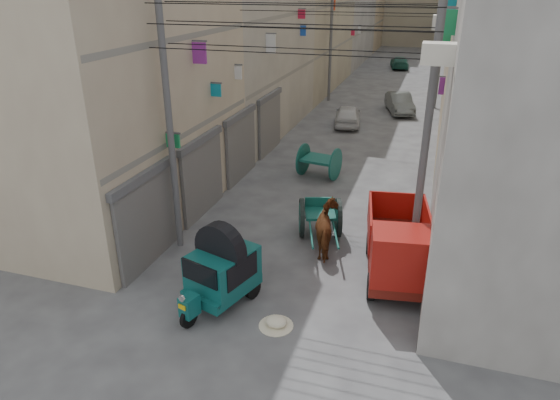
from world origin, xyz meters
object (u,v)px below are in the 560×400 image
at_px(distant_car_grey, 400,103).
at_px(horse, 329,230).
at_px(mini_truck, 399,253).
at_px(distant_car_white, 348,115).
at_px(tonga_cart, 320,217).
at_px(feed_sack, 276,321).
at_px(second_cart, 319,161).
at_px(auto_rickshaw, 221,268).
at_px(distant_car_green, 399,63).

bearing_deg(distant_car_grey, horse, -107.85).
bearing_deg(distant_car_grey, mini_truck, -101.46).
height_order(mini_truck, distant_car_grey, mini_truck).
bearing_deg(distant_car_grey, distant_car_white, -139.25).
bearing_deg(distant_car_white, distant_car_grey, -131.58).
xyz_separation_m(tonga_cart, feed_sack, (0.09, -4.99, -0.54)).
xyz_separation_m(second_cart, feed_sack, (1.38, -10.22, -0.61)).
relative_size(horse, distant_car_white, 0.52).
bearing_deg(mini_truck, auto_rickshaw, -161.49).
distance_m(feed_sack, distant_car_grey, 22.97).
bearing_deg(distant_car_white, horse, 89.42).
distance_m(auto_rickshaw, second_cart, 9.68).
distance_m(tonga_cart, second_cart, 5.39).
relative_size(second_cart, distant_car_green, 0.47).
relative_size(mini_truck, distant_car_white, 1.11).
xyz_separation_m(auto_rickshaw, second_cart, (0.28, 9.68, -0.29)).
height_order(auto_rickshaw, mini_truck, mini_truck).
height_order(tonga_cart, distant_car_white, tonga_cart).
bearing_deg(feed_sack, distant_car_green, 91.09).
xyz_separation_m(auto_rickshaw, distant_car_white, (-0.09, 18.35, -0.43)).
distance_m(auto_rickshaw, distant_car_grey, 22.55).
height_order(second_cart, distant_car_grey, second_cart).
xyz_separation_m(distant_car_white, distant_car_grey, (2.60, 4.05, 0.02)).
relative_size(horse, distant_car_grey, 0.49).
height_order(auto_rickshaw, tonga_cart, auto_rickshaw).
distance_m(feed_sack, horse, 4.07).
height_order(feed_sack, distant_car_grey, distant_car_grey).
xyz_separation_m(second_cart, distant_car_grey, (2.24, 12.73, -0.13)).
distance_m(auto_rickshaw, distant_car_green, 40.16).
height_order(feed_sack, distant_car_green, distant_car_green).
height_order(tonga_cart, distant_car_grey, tonga_cart).
distance_m(tonga_cart, distant_car_grey, 17.99).
bearing_deg(tonga_cart, feed_sack, -106.55).
bearing_deg(distant_car_green, distant_car_white, 78.27).
bearing_deg(distant_car_green, auto_rickshaw, 79.56).
bearing_deg(tonga_cart, auto_rickshaw, -127.08).
height_order(second_cart, distant_car_green, second_cart).
bearing_deg(auto_rickshaw, second_cart, 105.28).
xyz_separation_m(second_cart, horse, (1.80, -6.23, 0.03)).
relative_size(auto_rickshaw, tonga_cart, 0.84).
relative_size(feed_sack, distant_car_green, 0.14).
bearing_deg(distant_car_green, second_cart, 79.69).
relative_size(tonga_cart, distant_car_green, 0.81).
xyz_separation_m(auto_rickshaw, distant_car_grey, (2.52, 22.40, -0.41)).
distance_m(auto_rickshaw, distant_car_white, 18.36).
xyz_separation_m(horse, distant_car_grey, (0.44, 18.96, -0.16)).
xyz_separation_m(auto_rickshaw, feed_sack, (1.66, -0.55, -0.90)).
height_order(second_cart, horse, horse).
xyz_separation_m(horse, distant_car_green, (-1.19, 36.70, -0.22)).
bearing_deg(feed_sack, second_cart, 97.69).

